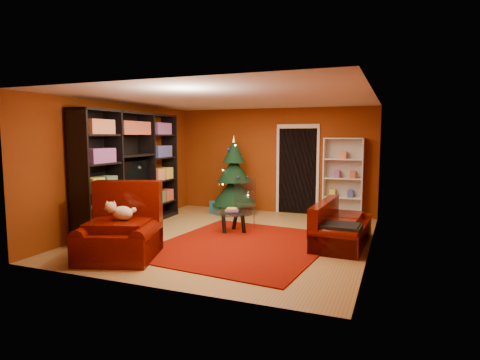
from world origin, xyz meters
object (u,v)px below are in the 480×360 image
at_px(coffee_table, 234,222).
at_px(gift_box_green, 225,210).
at_px(rug, 243,245).
at_px(gift_box_red, 234,206).
at_px(christmas_tree, 234,176).
at_px(armchair, 119,228).
at_px(sofa, 342,223).
at_px(acrylic_chair, 245,206).
at_px(white_bookshelf, 343,178).
at_px(gift_box_teal, 218,207).
at_px(media_unit, 131,170).
at_px(dog, 123,213).

bearing_deg(coffee_table, gift_box_green, 119.26).
distance_m(rug, gift_box_red, 3.38).
height_order(christmas_tree, armchair, christmas_tree).
xyz_separation_m(sofa, acrylic_chair, (-2.09, 0.61, 0.08)).
xyz_separation_m(white_bookshelf, coffee_table, (-1.81, -2.25, -0.72)).
height_order(christmas_tree, gift_box_teal, christmas_tree).
distance_m(white_bookshelf, coffee_table, 2.98).
bearing_deg(media_unit, acrylic_chair, 19.27).
height_order(media_unit, acrylic_chair, media_unit).
bearing_deg(gift_box_teal, dog, -88.41).
bearing_deg(rug, gift_box_teal, 122.94).
relative_size(gift_box_teal, acrylic_chair, 0.34).
relative_size(armchair, acrylic_chair, 1.33).
xyz_separation_m(gift_box_teal, sofa, (3.22, -1.75, 0.23)).
distance_m(gift_box_red, acrylic_chair, 1.99).
height_order(gift_box_red, armchair, armchair).
bearing_deg(rug, sofa, 24.72).
height_order(rug, sofa, sofa).
bearing_deg(armchair, gift_box_teal, 72.74).
bearing_deg(gift_box_red, media_unit, -116.14).
bearing_deg(gift_box_red, dog, -91.09).
relative_size(rug, gift_box_green, 13.52).
distance_m(gift_box_teal, coffee_table, 1.99).
relative_size(gift_box_green, sofa, 0.13).
xyz_separation_m(gift_box_green, dog, (-0.08, -3.79, 0.59)).
relative_size(media_unit, gift_box_red, 14.80).
relative_size(armchair, dog, 3.06).
xyz_separation_m(christmas_tree, armchair, (-0.27, -4.06, -0.47)).
xyz_separation_m(rug, coffee_table, (-0.51, 0.83, 0.20)).
relative_size(media_unit, christmas_tree, 1.61).
relative_size(gift_box_red, armchair, 0.17).
height_order(media_unit, coffee_table, media_unit).
distance_m(media_unit, sofa, 4.38).
distance_m(gift_box_green, acrylic_chair, 1.49).
distance_m(gift_box_green, gift_box_red, 0.61).
distance_m(media_unit, gift_box_red, 3.08).
distance_m(rug, white_bookshelf, 3.47).
xyz_separation_m(christmas_tree, acrylic_chair, (0.79, -1.31, -0.48)).
relative_size(dog, acrylic_chair, 0.43).
height_order(gift_box_teal, sofa, sofa).
xyz_separation_m(rug, christmas_tree, (-1.26, 2.66, 0.94)).
height_order(media_unit, christmas_tree, media_unit).
bearing_deg(media_unit, dog, -59.03).
height_order(media_unit, gift_box_teal, media_unit).
relative_size(media_unit, acrylic_chair, 3.40).
distance_m(christmas_tree, acrylic_chair, 1.60).
relative_size(gift_box_teal, armchair, 0.26).
bearing_deg(gift_box_red, acrylic_chair, -61.26).
xyz_separation_m(media_unit, coffee_table, (2.18, 0.34, -0.99)).
bearing_deg(armchair, acrylic_chair, 50.57).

